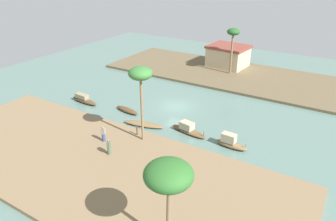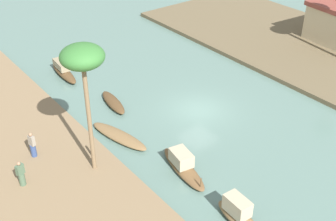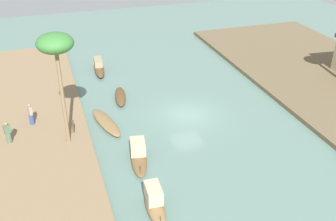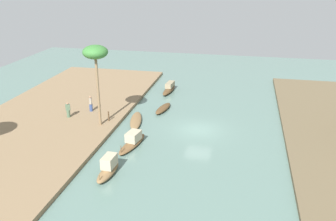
% 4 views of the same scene
% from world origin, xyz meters
% --- Properties ---
extents(river_water, '(68.57, 68.57, 0.00)m').
position_xyz_m(river_water, '(0.00, 0.00, 0.00)').
color(river_water, slate).
rests_on(river_water, ground).
extents(riverbank_left, '(37.99, 14.65, 0.37)m').
position_xyz_m(riverbank_left, '(0.00, -15.29, 0.19)').
color(riverbank_left, '#846B4C').
rests_on(riverbank_left, ground).
extents(riverbank_right, '(37.99, 14.65, 0.37)m').
position_xyz_m(riverbank_right, '(0.00, 15.29, 0.19)').
color(riverbank_right, brown).
rests_on(riverbank_right, ground).
extents(sampan_with_red_awning, '(4.95, 2.12, 0.43)m').
position_xyz_m(sampan_with_red_awning, '(-0.51, -6.51, 0.21)').
color(sampan_with_red_awning, brown).
rests_on(sampan_with_red_awning, river_water).
extents(sampan_near_left_bank, '(4.55, 1.27, 1.13)m').
position_xyz_m(sampan_near_left_bank, '(-11.14, -5.28, 0.43)').
color(sampan_near_left_bank, brown).
rests_on(sampan_near_left_bank, river_water).
extents(sampan_upstream_small, '(4.61, 1.82, 1.24)m').
position_xyz_m(sampan_upstream_small, '(4.58, -5.26, 0.44)').
color(sampan_upstream_small, brown).
rests_on(sampan_upstream_small, river_water).
extents(sampan_foreground, '(3.76, 1.51, 0.49)m').
position_xyz_m(sampan_foreground, '(-4.42, -4.56, 0.25)').
color(sampan_foreground, brown).
rests_on(sampan_foreground, river_water).
extents(sampan_midstream, '(3.37, 1.17, 1.45)m').
position_xyz_m(sampan_midstream, '(9.61, -5.60, 0.54)').
color(sampan_midstream, brown).
rests_on(sampan_midstream, river_water).
extents(person_on_near_bank, '(0.47, 0.42, 1.70)m').
position_xyz_m(person_on_near_bank, '(-1.70, -11.87, 1.13)').
color(person_on_near_bank, '#33477A').
rests_on(person_on_near_bank, riverbank_left).
extents(person_by_mooring, '(0.46, 0.51, 1.60)m').
position_xyz_m(person_by_mooring, '(0.41, -13.44, 1.09)').
color(person_by_mooring, '#4C664C').
rests_on(person_by_mooring, riverbank_left).
extents(mooring_post, '(0.14, 0.14, 1.00)m').
position_xyz_m(mooring_post, '(0.46, -9.05, 0.87)').
color(mooring_post, '#4C3823').
rests_on(mooring_post, riverbank_left).
extents(palm_tree_left_near, '(2.34, 2.34, 7.84)m').
position_xyz_m(palm_tree_left_near, '(1.55, -9.50, 7.35)').
color(palm_tree_left_near, '#7F6647').
rests_on(palm_tree_left_near, riverbank_left).
extents(palm_tree_left_far, '(3.01, 3.01, 6.34)m').
position_xyz_m(palm_tree_left_far, '(10.70, -19.46, 5.80)').
color(palm_tree_left_far, '#7F6647').
rests_on(palm_tree_left_far, riverbank_left).
extents(palm_tree_right_tall, '(2.02, 2.02, 7.33)m').
position_xyz_m(palm_tree_right_tall, '(1.41, 15.26, 6.68)').
color(palm_tree_right_tall, '#7F6647').
rests_on(palm_tree_right_tall, riverbank_right).
extents(riverside_building, '(6.97, 6.14, 3.61)m').
position_xyz_m(riverside_building, '(-0.45, 18.78, 2.20)').
color(riverside_building, beige).
rests_on(riverside_building, riverbank_right).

